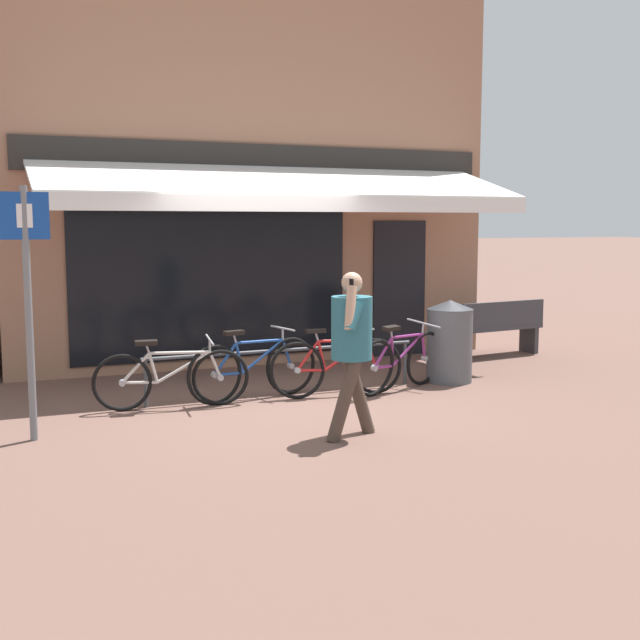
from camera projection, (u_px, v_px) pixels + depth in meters
ground_plane at (283, 402)px, 9.32m from camera, size 160.00×160.00×0.00m
shop_front at (235, 172)px, 12.79m from camera, size 7.25×4.69×5.78m
bike_rack_rail at (284, 356)px, 9.63m from camera, size 3.42×0.04×0.57m
bicycle_silver at (172, 378)px, 8.93m from camera, size 1.74×0.52×0.80m
bicycle_blue at (253, 368)px, 9.40m from camera, size 1.70×0.54×0.84m
bicycle_red at (336, 366)px, 9.60m from camera, size 1.68×0.52×0.84m
bicycle_purple at (400, 361)px, 9.88m from camera, size 1.61×0.77×0.86m
pedestrian_adult at (352, 337)px, 7.69m from camera, size 0.60×0.62×1.62m
litter_bin at (450, 341)px, 10.44m from camera, size 0.60×0.60×1.08m
parking_sign at (28, 286)px, 7.50m from camera, size 0.44×0.07×2.42m
park_bench at (498, 327)px, 12.42m from camera, size 1.64×0.62×0.87m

